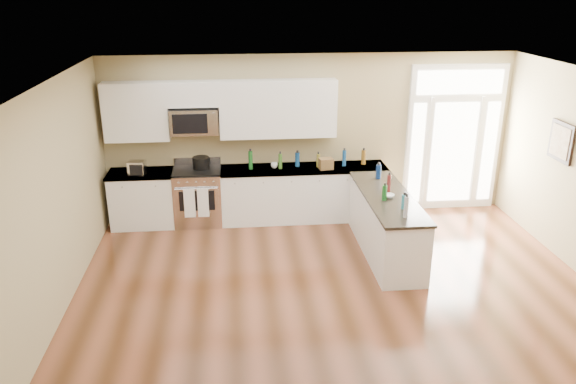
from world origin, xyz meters
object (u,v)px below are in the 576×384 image
Objects in this scene: peninsula_cabinet at (386,226)px; toaster_oven at (137,168)px; kitchen_range at (198,196)px; stockpot at (201,162)px.

toaster_oven is (-3.83, 1.33, 0.62)m from peninsula_cabinet.
kitchen_range is 4.09× the size of toaster_oven.
stockpot is at bearing 45.31° from kitchen_range.
kitchen_range is 3.89× the size of stockpot.
stockpot is (-2.81, 1.52, 0.62)m from peninsula_cabinet.
kitchen_range is at bearing 14.95° from toaster_oven.
toaster_oven is (-0.95, -0.12, 0.57)m from kitchen_range.
toaster_oven is (-1.02, -0.19, -0.00)m from stockpot.
kitchen_range is (-2.88, 1.45, 0.04)m from peninsula_cabinet.
toaster_oven is at bearing -172.92° from kitchen_range.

